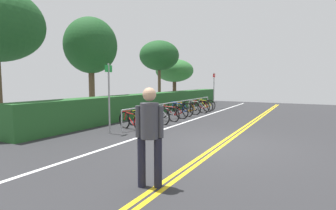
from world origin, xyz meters
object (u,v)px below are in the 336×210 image
bicycle_3 (166,114)px  sign_post_near (109,92)px  bicycle_1 (144,119)px  pedestrian (150,130)px  bicycle_5 (180,109)px  sign_post_far (214,87)px  bicycle_0 (132,121)px  tree_mid (91,46)px  bicycle_2 (156,115)px  bicycle_7 (196,107)px  bike_rack (177,105)px  bicycle_9 (205,105)px  tree_far_right (159,56)px  bicycle_6 (187,108)px  bicycle_8 (201,106)px  tree_extra (174,71)px  bicycle_4 (172,112)px

bicycle_3 → sign_post_near: 3.82m
bicycle_1 → pedestrian: size_ratio=0.95×
bicycle_5 → pedestrian: size_ratio=1.04×
pedestrian → sign_post_far: (13.49, 3.38, 0.45)m
bicycle_0 → tree_mid: 5.61m
bicycle_2 → bicycle_7: bearing=-0.1°
bicycle_3 → sign_post_near: sign_post_near is taller
bike_rack → bicycle_2: bearing=-178.1°
bicycle_2 → bicycle_9: bicycle_2 is taller
bicycle_7 → tree_far_right: 5.29m
bicycle_6 → bicycle_1: bearing=-178.3°
bicycle_8 → pedestrian: size_ratio=0.94×
bicycle_1 → tree_extra: tree_extra is taller
bicycle_0 → pedestrian: bearing=-140.5°
bike_rack → bicycle_7: size_ratio=5.22×
sign_post_far → tree_far_right: size_ratio=0.51×
bicycle_6 → pedestrian: size_ratio=0.99×
bicycle_3 → sign_post_near: bearing=176.0°
pedestrian → tree_far_right: (12.52, 7.13, 2.66)m
bicycle_3 → bicycle_8: bearing=0.0°
tree_mid → tree_far_right: bearing=-4.1°
bicycle_8 → sign_post_near: (-8.11, 0.25, 1.15)m
bicycle_3 → tree_extra: size_ratio=0.43×
tree_far_right → sign_post_far: bearing=-75.5°
bike_rack → bicycle_1: (-3.19, -0.05, -0.31)m
bicycle_0 → bicycle_8: 7.09m
bicycle_7 → tree_extra: (5.67, 4.31, 2.39)m
bike_rack → tree_extra: 9.24m
bicycle_5 → sign_post_near: (-5.52, 0.05, 1.11)m
bicycle_6 → bicycle_8: (1.74, -0.17, -0.00)m
bicycle_6 → sign_post_near: size_ratio=0.70×
bicycle_6 → bicycle_8: size_ratio=1.05×
bicycle_4 → sign_post_far: sign_post_far is taller
bike_rack → bicycle_8: (3.09, -0.08, -0.30)m
pedestrian → bicycle_4: bearing=25.0°
pedestrian → tree_far_right: tree_far_right is taller
bicycle_0 → bicycle_7: bearing=-0.4°
bicycle_0 → bicycle_9: size_ratio=0.98×
bicycle_0 → sign_post_far: sign_post_far is taller
bicycle_7 → sign_post_far: size_ratio=0.72×
bicycle_4 → bicycle_7: (2.77, -0.14, 0.05)m
bicycle_2 → pedestrian: 6.99m
bike_rack → bicycle_6: size_ratio=5.31×
bicycle_5 → sign_post_near: sign_post_near is taller
bike_rack → sign_post_near: sign_post_near is taller
bicycle_0 → bicycle_6: (5.35, 0.13, -0.01)m
pedestrian → bicycle_1: bearing=34.7°
tree_mid → bicycle_2: bearing=-94.4°
bicycle_2 → bicycle_8: bearing=-0.0°
sign_post_near → bicycle_8: bearing=-1.8°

